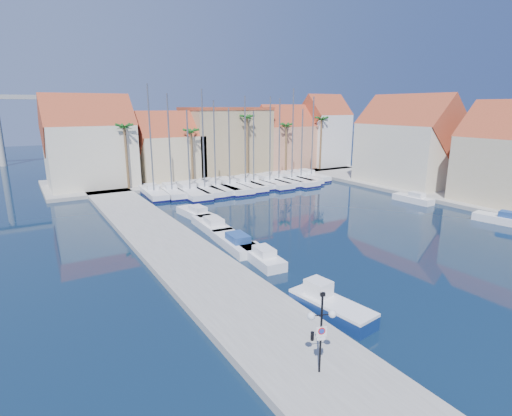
% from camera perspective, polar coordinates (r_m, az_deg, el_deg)
% --- Properties ---
extents(ground, '(260.00, 260.00, 0.00)m').
position_cam_1_polar(ground, '(28.47, 17.23, -11.59)').
color(ground, black).
rests_on(ground, ground).
extents(quay_west, '(6.00, 77.00, 0.50)m').
position_cam_1_polar(quay_west, '(34.09, -10.92, -6.36)').
color(quay_west, gray).
rests_on(quay_west, ground).
extents(shore_north, '(54.00, 16.00, 0.50)m').
position_cam_1_polar(shore_north, '(72.09, -6.39, 4.74)').
color(shore_north, gray).
rests_on(shore_north, ground).
extents(shore_east, '(12.00, 60.00, 0.50)m').
position_cam_1_polar(shore_east, '(61.74, 26.87, 1.66)').
color(shore_east, gray).
rests_on(shore_east, ground).
extents(lamp_post, '(1.27, 0.68, 3.92)m').
position_cam_1_polar(lamp_post, '(18.29, 9.34, -15.59)').
color(lamp_post, black).
rests_on(lamp_post, quay_west).
extents(bollard, '(0.18, 0.18, 0.46)m').
position_cam_1_polar(bollard, '(21.62, 8.05, -17.67)').
color(bollard, black).
rests_on(bollard, quay_west).
extents(fishing_boat, '(2.57, 5.65, 1.91)m').
position_cam_1_polar(fishing_boat, '(24.85, 10.46, -13.50)').
color(fishing_boat, navy).
rests_on(fishing_boat, ground).
extents(motorboat_west_0, '(2.19, 5.61, 1.40)m').
position_cam_1_polar(motorboat_west_0, '(32.13, 0.78, -6.90)').
color(motorboat_west_0, white).
rests_on(motorboat_west_0, ground).
extents(motorboat_west_1, '(2.58, 6.76, 1.40)m').
position_cam_1_polar(motorboat_west_1, '(35.41, -2.97, -4.87)').
color(motorboat_west_1, white).
rests_on(motorboat_west_1, ground).
extents(motorboat_west_2, '(2.48, 6.65, 1.40)m').
position_cam_1_polar(motorboat_west_2, '(40.57, -6.33, -2.43)').
color(motorboat_west_2, white).
rests_on(motorboat_west_2, ground).
extents(motorboat_west_3, '(2.41, 6.17, 1.40)m').
position_cam_1_polar(motorboat_west_3, '(45.29, -8.58, -0.72)').
color(motorboat_west_3, white).
rests_on(motorboat_west_3, ground).
extents(motorboat_east_0, '(2.89, 6.02, 1.40)m').
position_cam_1_polar(motorboat_east_0, '(49.95, 31.97, -1.36)').
color(motorboat_east_0, white).
rests_on(motorboat_east_0, ground).
extents(motorboat_east_1, '(1.91, 5.32, 1.40)m').
position_cam_1_polar(motorboat_east_1, '(55.78, 21.58, 1.27)').
color(motorboat_east_1, white).
rests_on(motorboat_east_1, ground).
extents(sailboat_0, '(2.77, 8.71, 14.98)m').
position_cam_1_polar(sailboat_0, '(56.89, -14.48, 2.22)').
color(sailboat_0, white).
rests_on(sailboat_0, ground).
extents(sailboat_1, '(2.85, 8.58, 13.79)m').
position_cam_1_polar(sailboat_1, '(57.03, -12.03, 2.37)').
color(sailboat_1, white).
rests_on(sailboat_1, ground).
extents(sailboat_2, '(3.29, 11.26, 11.70)m').
position_cam_1_polar(sailboat_2, '(57.04, -9.63, 2.41)').
color(sailboat_2, white).
rests_on(sailboat_2, ground).
extents(sailboat_3, '(3.27, 10.61, 14.45)m').
position_cam_1_polar(sailboat_3, '(58.12, -7.55, 2.75)').
color(sailboat_3, white).
rests_on(sailboat_3, ground).
extents(sailboat_4, '(3.84, 11.29, 12.98)m').
position_cam_1_polar(sailboat_4, '(59.23, -6.10, 2.98)').
color(sailboat_4, white).
rests_on(sailboat_4, ground).
extents(sailboat_5, '(3.48, 11.65, 11.97)m').
position_cam_1_polar(sailboat_5, '(59.95, -4.02, 3.15)').
color(sailboat_5, white).
rests_on(sailboat_5, ground).
extents(sailboat_6, '(3.18, 10.67, 13.62)m').
position_cam_1_polar(sailboat_6, '(61.10, -1.79, 3.42)').
color(sailboat_6, white).
rests_on(sailboat_6, ground).
extents(sailboat_7, '(2.75, 10.08, 11.45)m').
position_cam_1_polar(sailboat_7, '(62.57, -0.61, 3.67)').
color(sailboat_7, white).
rests_on(sailboat_7, ground).
extents(sailboat_8, '(2.89, 10.76, 13.60)m').
position_cam_1_polar(sailboat_8, '(63.05, 1.66, 3.76)').
color(sailboat_8, white).
rests_on(sailboat_8, ground).
extents(sailboat_9, '(2.92, 10.74, 13.30)m').
position_cam_1_polar(sailboat_9, '(64.75, 2.97, 4.02)').
color(sailboat_9, white).
rests_on(sailboat_9, ground).
extents(sailboat_10, '(3.57, 11.89, 14.83)m').
position_cam_1_polar(sailboat_10, '(65.64, 4.74, 4.14)').
color(sailboat_10, white).
rests_on(sailboat_10, ground).
extents(sailboat_11, '(3.26, 10.35, 11.76)m').
position_cam_1_polar(sailboat_11, '(67.18, 6.15, 4.32)').
color(sailboat_11, white).
rests_on(sailboat_11, ground).
extents(sailboat_12, '(2.37, 8.64, 13.70)m').
position_cam_1_polar(sailboat_12, '(69.07, 7.63, 4.60)').
color(sailboat_12, white).
rests_on(sailboat_12, ground).
extents(building_0, '(12.30, 9.00, 13.50)m').
position_cam_1_polar(building_0, '(64.59, -22.63, 8.25)').
color(building_0, beige).
rests_on(building_0, shore_north).
extents(building_1, '(10.30, 8.00, 11.00)m').
position_cam_1_polar(building_1, '(67.55, -12.37, 8.18)').
color(building_1, beige).
rests_on(building_1, shore_north).
extents(building_2, '(14.20, 10.20, 11.50)m').
position_cam_1_polar(building_2, '(72.65, -4.35, 9.64)').
color(building_2, tan).
rests_on(building_2, shore_north).
extents(building_3, '(10.30, 8.00, 12.00)m').
position_cam_1_polar(building_3, '(77.99, 4.00, 9.67)').
color(building_3, tan).
rests_on(building_3, shore_north).
extents(building_4, '(8.30, 8.00, 14.00)m').
position_cam_1_polar(building_4, '(82.64, 9.62, 10.54)').
color(building_4, white).
rests_on(building_4, shore_north).
extents(building_6, '(9.00, 14.30, 13.50)m').
position_cam_1_polar(building_6, '(65.97, 20.87, 8.51)').
color(building_6, beige).
rests_on(building_6, shore_east).
extents(palm_0, '(2.60, 2.60, 10.15)m').
position_cam_1_polar(palm_0, '(60.27, -18.30, 10.71)').
color(palm_0, brown).
rests_on(palm_0, shore_north).
extents(palm_1, '(2.60, 2.60, 9.15)m').
position_cam_1_polar(palm_1, '(63.34, -9.27, 10.52)').
color(palm_1, brown).
rests_on(palm_1, shore_north).
extents(palm_2, '(2.60, 2.60, 11.15)m').
position_cam_1_polar(palm_2, '(67.64, -1.28, 12.52)').
color(palm_2, brown).
rests_on(palm_2, shore_north).
extents(palm_3, '(2.60, 2.60, 9.65)m').
position_cam_1_polar(palm_3, '(72.01, 4.37, 11.47)').
color(palm_3, brown).
rests_on(palm_3, shore_north).
extents(palm_4, '(2.60, 2.60, 10.65)m').
position_cam_1_polar(palm_4, '(76.88, 9.36, 12.21)').
color(palm_4, brown).
rests_on(palm_4, shore_north).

